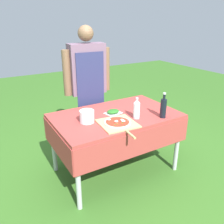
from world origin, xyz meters
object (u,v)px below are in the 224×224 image
prep_table (116,122)px  person_cook (88,81)px  oil_bottle (163,108)px  herb_container (113,112)px  pizza_on_peel (118,123)px  mixing_tub (87,116)px  water_bottle (137,109)px

prep_table → person_cook: bearing=94.2°
person_cook → oil_bottle: bearing=118.3°
prep_table → oil_bottle: (0.41, -0.34, 0.20)m
person_cook → herb_container: bearing=97.0°
pizza_on_peel → mixing_tub: (-0.25, 0.22, 0.05)m
person_cook → pizza_on_peel: person_cook is taller
prep_table → pizza_on_peel: 0.29m
person_cook → herb_container: person_cook is taller
mixing_tub → person_cook: bearing=63.7°
person_cook → herb_container: 0.64m
herb_container → person_cook: bearing=93.8°
herb_container → water_bottle: bearing=-58.9°
person_cook → oil_bottle: 1.09m
person_cook → oil_bottle: (0.46, -0.98, -0.14)m
pizza_on_peel → prep_table: bearing=69.2°
oil_bottle → herb_container: (-0.42, 0.38, -0.09)m
oil_bottle → herb_container: 0.58m
prep_table → herb_container: 0.12m
prep_table → oil_bottle: size_ratio=5.02×
water_bottle → herb_container: water_bottle is taller
oil_bottle → mixing_tub: (-0.79, 0.31, -0.05)m
mixing_tub → prep_table: bearing=4.2°
prep_table → pizza_on_peel: (-0.12, -0.24, 0.10)m
water_bottle → mixing_tub: 0.55m
oil_bottle → person_cook: bearing=115.1°
herb_container → mixing_tub: bearing=-169.0°
herb_container → mixing_tub: (-0.37, -0.07, 0.05)m
prep_table → water_bottle: 0.32m
prep_table → water_bottle: bearing=-55.1°
prep_table → mixing_tub: size_ratio=9.25×
pizza_on_peel → mixing_tub: size_ratio=3.62×
person_cook → water_bottle: size_ratio=7.21×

